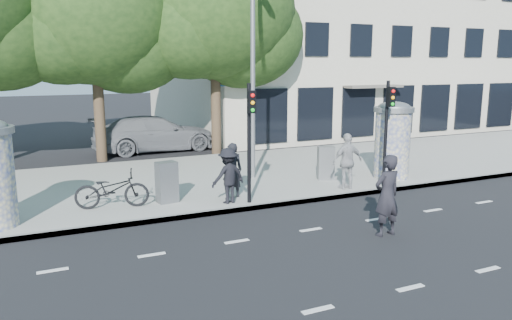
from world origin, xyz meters
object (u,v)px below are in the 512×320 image
ad_column_right (392,138)px  car_right (155,134)px  ped_b (232,170)px  cabinet_left (167,182)px  ped_d (228,176)px  ped_e (347,161)px  traffic_pole_far (387,122)px  cabinet_right (326,163)px  traffic_pole_near (250,131)px  street_lamp (254,41)px  bicycle (112,189)px  man_road (387,195)px

ad_column_right → car_right: 11.28m
ped_b → cabinet_left: size_ratio=1.39×
ped_d → ped_e: (4.03, -0.05, 0.09)m
cabinet_left → ped_d: bearing=-35.6°
ped_d → cabinet_left: 1.78m
ped_d → car_right: size_ratio=0.28×
cabinet_left → car_right: bearing=69.6°
ped_b → ped_d: size_ratio=1.03×
traffic_pole_far → cabinet_right: traffic_pole_far is taller
traffic_pole_near → street_lamp: (1.40, 2.84, 2.56)m
traffic_pole_near → cabinet_right: size_ratio=2.97×
street_lamp → ped_e: bearing=-51.7°
ped_b → ped_d: 0.65m
ped_b → cabinet_right: (3.77, 0.79, -0.25)m
ad_column_right → car_right: bearing=122.5°
ped_d → cabinet_right: bearing=-173.2°
street_lamp → ped_b: street_lamp is taller
bicycle → car_right: bearing=-8.5°
street_lamp → traffic_pole_near: bearing=-116.2°
traffic_pole_far → bicycle: bearing=172.4°
ad_column_right → man_road: bearing=-130.6°
traffic_pole_far → car_right: size_ratio=0.59×
traffic_pole_near → ped_b: 1.52m
ped_b → cabinet_right: size_ratio=1.43×
street_lamp → ped_e: size_ratio=4.49×
traffic_pole_near → man_road: size_ratio=1.71×
ped_d → car_right: 10.14m
ped_d → ad_column_right: bearing=174.6°
man_road → cabinet_left: bearing=-51.9°
ad_column_right → bicycle: 9.51m
ped_e → bicycle: 7.20m
traffic_pole_near → bicycle: size_ratio=1.70×
traffic_pole_near → car_right: size_ratio=0.59×
ped_d → ped_e: bearing=168.1°
street_lamp → man_road: 7.40m
ped_e → bicycle: (-7.13, 0.91, -0.37)m
cabinet_left → ped_b: bearing=-16.1°
ad_column_right → ped_b: (-6.02, -0.09, -0.57)m
ad_column_right → street_lamp: bearing=156.3°
street_lamp → cabinet_right: size_ratio=6.98×
ped_e → cabinet_right: ped_e is taller
ped_e → cabinet_left: ped_e is taller
bicycle → cabinet_left: bearing=-81.1°
traffic_pole_far → cabinet_right: 2.53m
ped_d → ped_e: ped_e is taller
ped_d → bicycle: size_ratio=0.80×
ped_b → ped_e: size_ratio=0.92×
ad_column_right → ped_e: size_ratio=1.49×
traffic_pole_near → traffic_pole_far: (4.80, 0.00, 0.00)m
cabinet_left → car_right: 9.53m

